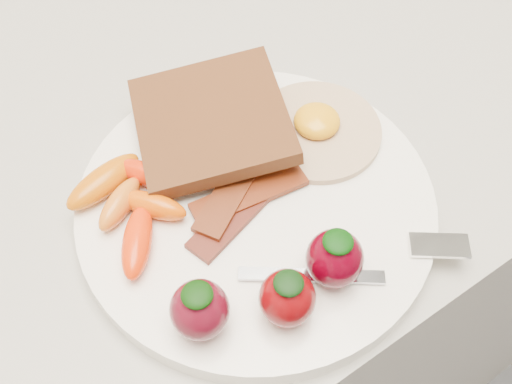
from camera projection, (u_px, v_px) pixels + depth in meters
counter at (178, 313)px, 0.93m from camera, size 2.00×0.60×0.90m
plate at (256, 206)px, 0.49m from camera, size 0.27×0.27×0.02m
toast_lower at (201, 134)px, 0.51m from camera, size 0.11×0.11×0.01m
toast_upper at (211, 120)px, 0.50m from camera, size 0.15×0.15×0.03m
fried_egg at (317, 128)px, 0.51m from camera, size 0.11×0.11×0.02m
bacon_strips at (240, 198)px, 0.47m from camera, size 0.11×0.07×0.01m
baby_carrots at (129, 201)px, 0.47m from camera, size 0.08×0.11×0.02m
strawberries at (275, 287)px, 0.41m from camera, size 0.13×0.06×0.05m
fork at (371, 262)px, 0.45m from camera, size 0.16×0.09×0.00m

